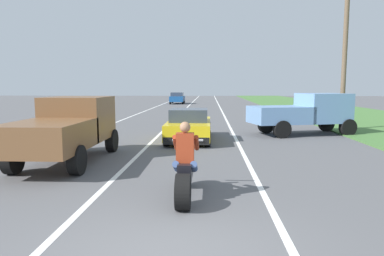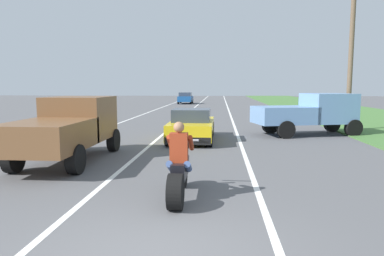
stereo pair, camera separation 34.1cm
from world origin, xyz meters
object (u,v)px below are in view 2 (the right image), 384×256
motorcycle_with_rider (179,171)px  pickup_truck_right_shoulder_light_blue (310,112)px  sports_car_yellow (192,126)px  distant_car_far_ahead (185,98)px  pickup_truck_left_lane_brown (69,126)px

motorcycle_with_rider → pickup_truck_right_shoulder_light_blue: pickup_truck_right_shoulder_light_blue is taller
sports_car_yellow → distant_car_far_ahead: size_ratio=1.08×
pickup_truck_left_lane_brown → distant_car_far_ahead: pickup_truck_left_lane_brown is taller
distant_car_far_ahead → sports_car_yellow: bearing=-83.9°
pickup_truck_right_shoulder_light_blue → sports_car_yellow: bearing=-158.9°
pickup_truck_left_lane_brown → pickup_truck_right_shoulder_light_blue: size_ratio=0.93×
pickup_truck_left_lane_brown → distant_car_far_ahead: (0.11, 36.06, -0.33)m
motorcycle_with_rider → distant_car_far_ahead: 39.74m
motorcycle_with_rider → pickup_truck_left_lane_brown: bearing=137.7°
distant_car_far_ahead → pickup_truck_left_lane_brown: bearing=-90.2°
pickup_truck_left_lane_brown → pickup_truck_right_shoulder_light_blue: (8.96, 6.61, 0.00)m
sports_car_yellow → motorcycle_with_rider: bearing=-87.3°
sports_car_yellow → pickup_truck_right_shoulder_light_blue: (5.48, 2.11, 0.48)m
pickup_truck_right_shoulder_light_blue → motorcycle_with_rider: bearing=-116.8°
pickup_truck_left_lane_brown → distant_car_far_ahead: size_ratio=1.20×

